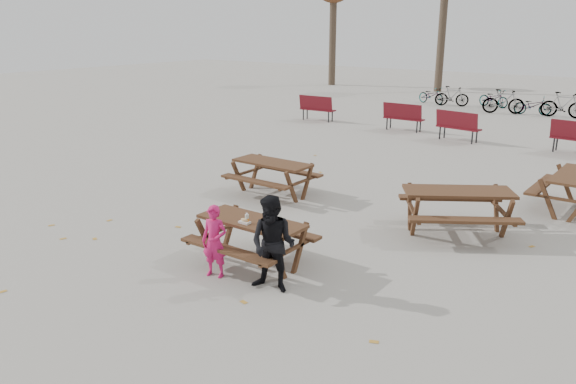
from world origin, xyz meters
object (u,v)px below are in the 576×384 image
Objects in this scene: picnic_table_north at (272,178)px; main_picnic_table at (252,231)px; child at (215,241)px; picnic_table_east at (457,212)px; food_tray at (245,222)px; soda_bottle at (247,219)px; adult at (273,244)px; picnic_table_far at (573,193)px.

main_picnic_table is at bearing -56.41° from picnic_table_north.
child is 0.58× the size of picnic_table_east.
main_picnic_table is at bearing -155.74° from picnic_table_east.
picnic_table_north reaches higher than main_picnic_table.
food_tray is at bearing -153.97° from picnic_table_east.
child is at bearing -114.67° from soda_bottle.
food_tray is 0.10× the size of picnic_table_north.
adult is at bearing -22.24° from food_tray.
child reaches higher than picnic_table_far.
food_tray is 4.11m from picnic_table_north.
child reaches higher than food_tray.
food_tray is 0.09× the size of picnic_table_east.
picnic_table_east reaches higher than main_picnic_table.
soda_bottle is 0.62m from child.
soda_bottle reaches higher than picnic_table_east.
main_picnic_table is at bearing 106.98° from soda_bottle.
picnic_table_north is (-2.12, 3.29, -0.19)m from main_picnic_table.
picnic_table_north is at bearing 122.06° from soda_bottle.
main_picnic_table is 0.32m from soda_bottle.
picnic_table_north is (-2.14, 3.49, -0.40)m from food_tray.
main_picnic_table is 0.96× the size of picnic_table_far.
main_picnic_table is 1.24× the size of adult.
picnic_table_far is at bearing 59.78° from food_tray.
adult is 0.74× the size of picnic_table_east.
soda_bottle is at bearing -73.02° from main_picnic_table.
food_tray is 0.10× the size of picnic_table_far.
main_picnic_table is 3.92m from picnic_table_north.
adult is at bearing -32.27° from main_picnic_table.
picnic_table_east is 1.07× the size of picnic_table_north.
picnic_table_north is at bearing 121.52° from food_tray.
adult reaches higher than food_tray.
picnic_table_east is at bearing 44.08° from child.
picnic_table_far reaches higher than main_picnic_table.
adult reaches higher than soda_bottle.
adult reaches higher than picnic_table_east.
soda_bottle reaches higher than main_picnic_table.
food_tray is at bearing -141.18° from soda_bottle.
picnic_table_north is (-2.17, 3.47, -0.45)m from soda_bottle.
food_tray is at bearing -83.34° from main_picnic_table.
picnic_table_east is at bearing 152.45° from picnic_table_far.
main_picnic_table is 1.02m from adult.
soda_bottle is 4.12m from picnic_table_north.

